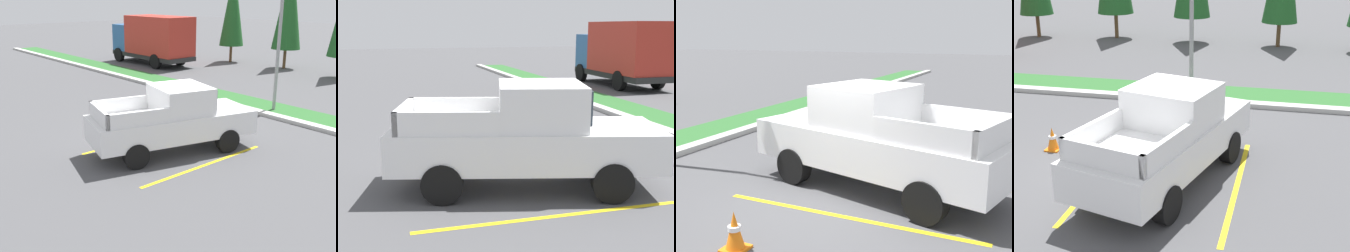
{
  "view_description": "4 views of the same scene",
  "coord_description": "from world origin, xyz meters",
  "views": [
    {
      "loc": [
        10.23,
        -8.67,
        4.81
      ],
      "look_at": [
        0.78,
        -0.76,
        0.86
      ],
      "focal_mm": 43.92,
      "sensor_mm": 36.0,
      "label": 1
    },
    {
      "loc": [
        9.3,
        -3.46,
        3.17
      ],
      "look_at": [
        0.79,
        -1.0,
        1.28
      ],
      "focal_mm": 50.15,
      "sensor_mm": 36.0,
      "label": 2
    },
    {
      "loc": [
        -6.95,
        -3.44,
        3.1
      ],
      "look_at": [
        0.16,
        -0.15,
        1.39
      ],
      "focal_mm": 45.43,
      "sensor_mm": 36.0,
      "label": 3
    },
    {
      "loc": [
        3.33,
        -10.33,
        5.06
      ],
      "look_at": [
        1.17,
        -0.79,
        1.38
      ],
      "focal_mm": 53.52,
      "sensor_mm": 36.0,
      "label": 4
    }
  ],
  "objects": [
    {
      "name": "parking_line_near",
      "position": [
        -0.75,
        -0.61,
        0.0
      ],
      "size": [
        0.12,
        4.8,
        0.01
      ],
      "primitive_type": "cube",
      "color": "yellow",
      "rests_on": "ground"
    },
    {
      "name": "parking_line_far",
      "position": [
        2.35,
        -0.61,
        0.0
      ],
      "size": [
        0.12,
        4.8,
        0.01
      ],
      "primitive_type": "cube",
      "color": "yellow",
      "rests_on": "ground"
    },
    {
      "name": "pickup_truck_main",
      "position": [
        0.81,
        -0.56,
        1.04
      ],
      "size": [
        3.16,
        5.53,
        2.1
      ],
      "color": "black",
      "rests_on": "ground"
    },
    {
      "name": "traffic_cone",
      "position": [
        -2.46,
        0.39,
        0.29
      ],
      "size": [
        0.36,
        0.36,
        0.6
      ],
      "color": "orange",
      "rests_on": "ground"
    },
    {
      "name": "ground_plane",
      "position": [
        0.0,
        0.0,
        0.0
      ],
      "size": [
        120.0,
        120.0,
        0.0
      ],
      "primitive_type": "plane",
      "color": "#4C4C4F"
    }
  ]
}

